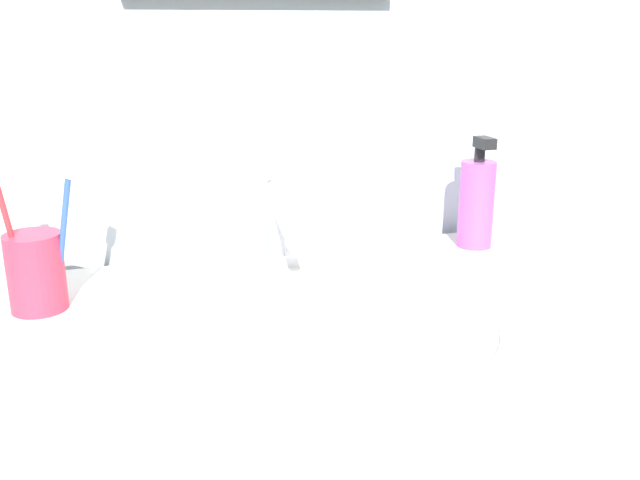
% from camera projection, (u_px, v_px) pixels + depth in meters
% --- Properties ---
extents(tiled_wall_back, '(2.33, 0.04, 2.40)m').
position_uv_depth(tiled_wall_back, '(259.00, 55.00, 1.01)').
color(tiled_wall_back, silver).
rests_on(tiled_wall_back, ground).
extents(sink_basin, '(0.44, 0.44, 0.12)m').
position_uv_depth(sink_basin, '(328.00, 353.00, 0.82)').
color(sink_basin, white).
rests_on(sink_basin, vanity_counter).
extents(faucet, '(0.02, 0.15, 0.13)m').
position_uv_depth(faucet, '(282.00, 222.00, 0.98)').
color(faucet, silver).
rests_on(faucet, sink_basin).
extents(toothbrush_cup, '(0.07, 0.07, 0.09)m').
position_uv_depth(toothbrush_cup, '(36.00, 272.00, 0.83)').
color(toothbrush_cup, '#D8334C').
rests_on(toothbrush_cup, vanity_counter).
extents(toothbrush_red, '(0.03, 0.01, 0.18)m').
position_uv_depth(toothbrush_red, '(9.00, 227.00, 0.80)').
color(toothbrush_red, red).
rests_on(toothbrush_red, toothbrush_cup).
extents(toothbrush_blue, '(0.05, 0.03, 0.18)m').
position_uv_depth(toothbrush_blue, '(64.00, 223.00, 0.81)').
color(toothbrush_blue, blue).
rests_on(toothbrush_blue, toothbrush_cup).
extents(soap_dispenser, '(0.05, 0.06, 0.17)m').
position_uv_depth(soap_dispenser, '(477.00, 202.00, 1.06)').
color(soap_dispenser, '#B24CA5').
rests_on(soap_dispenser, vanity_counter).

